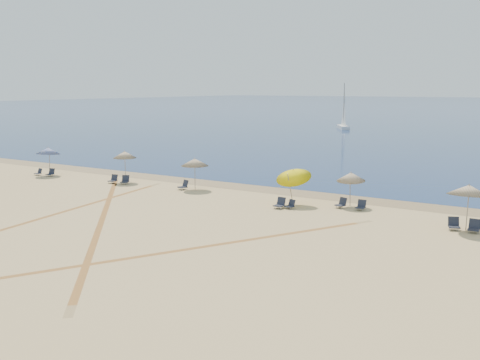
# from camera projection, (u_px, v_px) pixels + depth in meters

# --- Properties ---
(wet_sand) EXTENTS (500.00, 500.00, 0.00)m
(wet_sand) POSITION_uv_depth(u_px,v_px,m) (267.00, 189.00, 41.56)
(wet_sand) COLOR olive
(wet_sand) RESTS_ON ground
(umbrella_0) EXTENTS (2.11, 2.14, 2.52)m
(umbrella_0) POSITION_uv_depth(u_px,v_px,m) (48.00, 151.00, 47.80)
(umbrella_0) COLOR gray
(umbrella_0) RESTS_ON ground
(umbrella_1) EXTENTS (1.90, 1.90, 2.61)m
(umbrella_1) POSITION_uv_depth(u_px,v_px,m) (125.00, 155.00, 44.30)
(umbrella_1) COLOR gray
(umbrella_1) RESTS_ON ground
(umbrella_2) EXTENTS (2.11, 2.11, 2.43)m
(umbrella_2) POSITION_uv_depth(u_px,v_px,m) (195.00, 162.00, 41.14)
(umbrella_2) COLOR gray
(umbrella_2) RESTS_ON ground
(umbrella_3) EXTENTS (2.35, 2.38, 2.76)m
(umbrella_3) POSITION_uv_depth(u_px,v_px,m) (293.00, 174.00, 35.84)
(umbrella_3) COLOR gray
(umbrella_3) RESTS_ON ground
(umbrella_4) EXTENTS (1.86, 1.90, 2.32)m
(umbrella_4) POSITION_uv_depth(u_px,v_px,m) (351.00, 177.00, 35.32)
(umbrella_4) COLOR gray
(umbrella_4) RESTS_ON ground
(umbrella_5) EXTENTS (2.26, 2.29, 2.61)m
(umbrella_5) POSITION_uv_depth(u_px,v_px,m) (469.00, 190.00, 29.29)
(umbrella_5) COLOR gray
(umbrella_5) RESTS_ON ground
(chair_0) EXTENTS (0.56, 0.63, 0.60)m
(chair_0) POSITION_uv_depth(u_px,v_px,m) (39.00, 172.00, 48.08)
(chair_0) COLOR black
(chair_0) RESTS_ON ground
(chair_1) EXTENTS (0.65, 0.73, 0.67)m
(chair_1) POSITION_uv_depth(u_px,v_px,m) (51.00, 173.00, 47.54)
(chair_1) COLOR black
(chair_1) RESTS_ON ground
(chair_2) EXTENTS (0.64, 0.73, 0.68)m
(chair_2) POSITION_uv_depth(u_px,v_px,m) (113.00, 179.00, 44.17)
(chair_2) COLOR black
(chair_2) RESTS_ON ground
(chair_3) EXTENTS (0.82, 0.87, 0.71)m
(chair_3) POSITION_uv_depth(u_px,v_px,m) (125.00, 180.00, 43.68)
(chair_3) COLOR black
(chair_3) RESTS_ON ground
(chair_4) EXTENTS (0.80, 0.86, 0.72)m
(chair_4) POSITION_uv_depth(u_px,v_px,m) (184.00, 185.00, 41.38)
(chair_4) COLOR black
(chair_4) RESTS_ON ground
(chair_5) EXTENTS (0.65, 0.74, 0.71)m
(chair_5) POSITION_uv_depth(u_px,v_px,m) (280.00, 204.00, 34.97)
(chair_5) COLOR black
(chair_5) RESTS_ON ground
(chair_6) EXTENTS (0.62, 0.68, 0.59)m
(chair_6) POSITION_uv_depth(u_px,v_px,m) (291.00, 205.00, 34.85)
(chair_6) COLOR black
(chair_6) RESTS_ON ground
(chair_7) EXTENTS (0.74, 0.79, 0.66)m
(chair_7) POSITION_uv_depth(u_px,v_px,m) (341.00, 203.00, 35.11)
(chair_7) COLOR black
(chair_7) RESTS_ON ground
(chair_8) EXTENTS (0.54, 0.64, 0.65)m
(chair_8) POSITION_uv_depth(u_px,v_px,m) (361.00, 206.00, 34.47)
(chair_8) COLOR black
(chair_8) RESTS_ON ground
(chair_9) EXTENTS (0.77, 0.83, 0.69)m
(chair_9) POSITION_uv_depth(u_px,v_px,m) (454.00, 224.00, 29.72)
(chair_9) COLOR black
(chair_9) RESTS_ON ground
(chair_10) EXTENTS (0.60, 0.70, 0.72)m
(chair_10) POSITION_uv_depth(u_px,v_px,m) (474.00, 227.00, 29.15)
(chair_10) COLOR black
(chair_10) RESTS_ON ground
(sailboat_2) EXTENTS (4.14, 5.62, 8.46)m
(sailboat_2) POSITION_uv_depth(u_px,v_px,m) (344.00, 115.00, 100.72)
(sailboat_2) COLOR white
(sailboat_2) RESTS_ON ocean
(tire_tracks) EXTENTS (46.28, 44.84, 0.00)m
(tire_tracks) POSITION_uv_depth(u_px,v_px,m) (81.00, 231.00, 29.40)
(tire_tracks) COLOR tan
(tire_tracks) RESTS_ON ground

